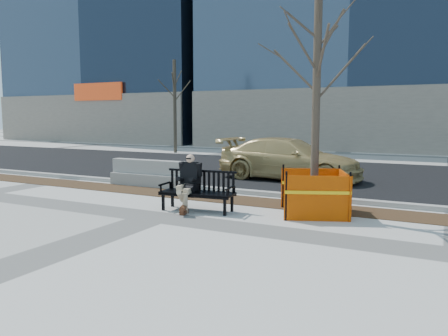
{
  "coord_description": "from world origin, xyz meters",
  "views": [
    {
      "loc": [
        5.7,
        -7.82,
        2.24
      ],
      "look_at": [
        0.91,
        1.56,
        0.98
      ],
      "focal_mm": 35.19,
      "sensor_mm": 36.0,
      "label": 1
    }
  ],
  "objects_px": {
    "bench": "(197,211)",
    "sedan": "(289,180)",
    "tree_fence": "(313,214)",
    "seated_man": "(189,210)",
    "jersey_barrier_left": "(153,186)"
  },
  "relations": [
    {
      "from": "bench",
      "to": "sedan",
      "type": "bearing_deg",
      "value": 81.38
    },
    {
      "from": "tree_fence",
      "to": "sedan",
      "type": "distance_m",
      "value": 5.47
    },
    {
      "from": "seated_man",
      "to": "tree_fence",
      "type": "relative_size",
      "value": 0.25
    },
    {
      "from": "tree_fence",
      "to": "bench",
      "type": "bearing_deg",
      "value": -160.54
    },
    {
      "from": "seated_man",
      "to": "tree_fence",
      "type": "xyz_separation_m",
      "value": [
        2.79,
        0.87,
        0.0
      ]
    },
    {
      "from": "sedan",
      "to": "jersey_barrier_left",
      "type": "relative_size",
      "value": 1.71
    },
    {
      "from": "bench",
      "to": "sedan",
      "type": "relative_size",
      "value": 0.36
    },
    {
      "from": "seated_man",
      "to": "tree_fence",
      "type": "distance_m",
      "value": 2.92
    },
    {
      "from": "bench",
      "to": "sedan",
      "type": "xyz_separation_m",
      "value": [
        0.28,
        5.87,
        0.0
      ]
    },
    {
      "from": "seated_man",
      "to": "jersey_barrier_left",
      "type": "bearing_deg",
      "value": 133.41
    },
    {
      "from": "bench",
      "to": "seated_man",
      "type": "bearing_deg",
      "value": 168.52
    },
    {
      "from": "jersey_barrier_left",
      "to": "bench",
      "type": "bearing_deg",
      "value": -39.25
    },
    {
      "from": "sedan",
      "to": "seated_man",
      "type": "bearing_deg",
      "value": 178.05
    },
    {
      "from": "bench",
      "to": "jersey_barrier_left",
      "type": "distance_m",
      "value": 4.0
    },
    {
      "from": "tree_fence",
      "to": "sedan",
      "type": "xyz_separation_m",
      "value": [
        -2.26,
        4.98,
        0.0
      ]
    }
  ]
}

